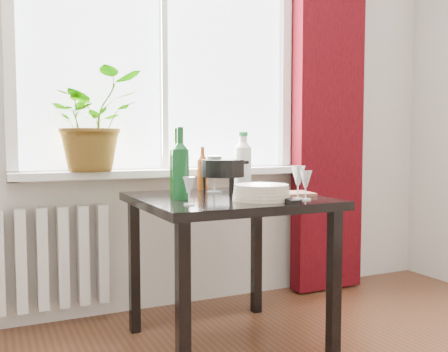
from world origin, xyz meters
name	(u,v)px	position (x,y,z in m)	size (l,w,h in m)	color
window	(162,40)	(0.00, 2.22, 1.60)	(1.72, 0.08, 1.62)	white
windowsill	(167,172)	(0.00, 2.15, 0.82)	(1.72, 0.20, 0.04)	silver
curtain	(328,98)	(1.12, 2.12, 1.30)	(0.50, 0.12, 2.56)	#36040A
radiator	(32,259)	(-0.75, 2.18, 0.38)	(0.80, 0.10, 0.55)	silver
table	(227,215)	(0.10, 1.55, 0.65)	(0.85, 0.85, 0.74)	black
potted_plant	(93,121)	(-0.43, 2.11, 1.12)	(0.49, 0.42, 0.54)	#226F1D
wine_bottle_left	(181,162)	(-0.14, 1.55, 0.91)	(0.08, 0.08, 0.34)	#0D441A
wine_bottle_right	(177,160)	(-0.07, 1.77, 0.91)	(0.08, 0.08, 0.34)	#10490E
bottle_amber	(202,168)	(0.13, 1.93, 0.86)	(0.06, 0.06, 0.24)	maroon
cleaning_bottle	(243,160)	(0.34, 1.84, 0.90)	(0.09, 0.09, 0.33)	silver
wineglass_front_right	(298,182)	(0.34, 1.30, 0.82)	(0.07, 0.07, 0.16)	silver
wineglass_far_right	(306,185)	(0.36, 1.26, 0.81)	(0.06, 0.06, 0.14)	white
wineglass_back_center	(214,174)	(0.12, 1.75, 0.84)	(0.08, 0.08, 0.20)	silver
wineglass_back_left	(178,175)	(-0.03, 1.88, 0.82)	(0.07, 0.07, 0.17)	#B6C0C4
wineglass_front_left	(189,191)	(-0.19, 1.32, 0.80)	(0.05, 0.05, 0.12)	white
plate_stack	(261,193)	(0.17, 1.34, 0.78)	(0.26, 0.26, 0.07)	beige
fondue_pot	(223,176)	(0.15, 1.71, 0.83)	(0.26, 0.22, 0.17)	black
tv_remote	(289,200)	(0.25, 1.23, 0.75)	(0.05, 0.16, 0.02)	black
cutting_board	(284,194)	(0.37, 1.47, 0.75)	(0.28, 0.18, 0.01)	#905A41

